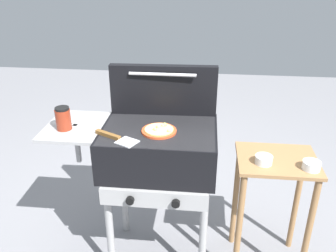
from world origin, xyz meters
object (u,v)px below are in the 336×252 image
at_px(pizza_cheese, 159,130).
at_px(topping_bowl_near, 264,160).
at_px(sauce_jar, 63,119).
at_px(prep_table, 273,191).
at_px(spatula, 116,138).
at_px(grill, 157,152).
at_px(topping_bowl_far, 311,166).

bearing_deg(pizza_cheese, topping_bowl_near, -2.42).
relative_size(pizza_cheese, sauce_jar, 1.49).
bearing_deg(topping_bowl_near, prep_table, 35.23).
height_order(sauce_jar, spatula, sauce_jar).
relative_size(grill, sauce_jar, 7.47).
height_order(pizza_cheese, spatula, pizza_cheese).
distance_m(pizza_cheese, prep_table, 0.75).
relative_size(grill, spatula, 3.73).
bearing_deg(pizza_cheese, grill, 122.23).
xyz_separation_m(pizza_cheese, sauce_jar, (-0.53, -0.02, 0.05)).
xyz_separation_m(prep_table, topping_bowl_near, (-0.09, -0.06, 0.24)).
bearing_deg(spatula, pizza_cheese, 26.89).
bearing_deg(topping_bowl_near, sauce_jar, 179.85).
relative_size(sauce_jar, prep_table, 0.17).
height_order(grill, spatula, spatula).
height_order(grill, sauce_jar, sauce_jar).
height_order(pizza_cheese, topping_bowl_near, pizza_cheese).
bearing_deg(sauce_jar, topping_bowl_far, -1.54).
distance_m(spatula, topping_bowl_far, 1.04).
xyz_separation_m(grill, pizza_cheese, (0.02, -0.03, 0.15)).
height_order(pizza_cheese, prep_table, pizza_cheese).
bearing_deg(prep_table, grill, -179.63).
distance_m(pizza_cheese, topping_bowl_near, 0.59).
xyz_separation_m(sauce_jar, topping_bowl_far, (1.34, -0.04, -0.19)).
bearing_deg(topping_bowl_near, topping_bowl_far, -7.78).
xyz_separation_m(spatula, prep_table, (0.87, 0.15, -0.37)).
height_order(spatula, topping_bowl_far, spatula).
bearing_deg(sauce_jar, grill, 5.96).
bearing_deg(grill, topping_bowl_far, -6.09).
bearing_deg(grill, pizza_cheese, -57.77).
bearing_deg(pizza_cheese, prep_table, 3.15).
xyz_separation_m(grill, topping_bowl_near, (0.59, -0.06, 0.02)).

